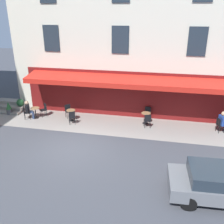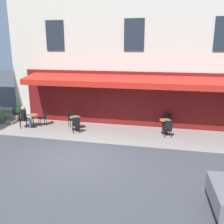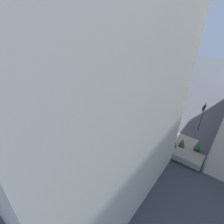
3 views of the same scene
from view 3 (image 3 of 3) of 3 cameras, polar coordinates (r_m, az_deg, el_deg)
The scene contains 23 objects.
ground_plane at distance 18.39m, azimuth 8.05°, elevation 1.77°, with size 70.00×70.00×0.00m, color #42444C.
sidewalk_cafe_terrace at distance 17.77m, azimuth -6.75°, elevation 0.85°, with size 20.50×3.20×0.01m, color gray.
cafe_building_facade at distance 13.01m, azimuth -32.27°, elevation 21.19°, with size 20.00×10.70×15.00m.
back_alley_steps at distance 12.70m, azimuth 23.17°, elevation -13.60°, with size 2.40×1.75×0.60m.
cafe_table_near_entrance at distance 14.92m, azimuth 5.64°, elevation -2.91°, with size 0.60×0.60×0.75m.
cafe_chair_black_under_awning at distance 15.43m, azimuth 5.98°, elevation -1.51°, with size 0.53×0.53×0.91m.
cafe_chair_black_corner_right at distance 14.36m, azimuth 5.88°, elevation -4.06°, with size 0.56×0.56×0.91m.
cafe_table_mid_terrace at distance 17.41m, azimuth -9.06°, elevation 1.85°, with size 0.60×0.60×0.75m.
cafe_chair_black_back_row at distance 17.85m, azimuth -7.98°, elevation 2.86°, with size 0.48×0.48×0.91m.
cafe_chair_black_corner_left at distance 17.06m, azimuth -10.75°, elevation 1.31°, with size 0.44×0.44×0.91m.
cafe_table_streetside at distance 21.21m, azimuth -18.22°, elevation 5.86°, with size 0.60×0.60×0.75m.
cafe_chair_black_by_window at distance 20.84m, azimuth -16.82°, elevation 5.83°, with size 0.51×0.51×0.91m.
cafe_chair_black_facing_street at distance 21.50m, azimuth -19.73°, elevation 6.07°, with size 0.54×0.54×0.91m.
cafe_table_far_end at distance 14.05m, azimuth 14.63°, elevation -6.09°, with size 0.60×0.60×0.75m.
cafe_chair_black_near_door at distance 14.09m, azimuth 17.22°, elevation -6.11°, with size 0.54×0.54×0.91m.
cafe_chair_black_kerbside at distance 13.80m, azimuth 12.21°, elevation -6.18°, with size 0.57×0.57×0.91m.
seated_patron_in_black at distance 13.98m, azimuth 16.43°, elevation -5.56°, with size 0.62×0.60×1.29m.
seated_companion_in_blue at distance 20.89m, azimuth -17.38°, elevation 6.31°, with size 0.66×0.66×1.35m.
no_parking_sign at distance 15.41m, azimuth 28.61°, elevation 0.03°, with size 0.17×0.57×2.60m.
potted_plant_entrance_left at distance 12.75m, azimuth 19.74°, elevation -11.12°, with size 0.55×0.55×0.88m.
potted_plant_under_sign at distance 13.51m, azimuth 27.23°, elevation -10.13°, with size 0.40×0.40×1.11m.
potted_plant_mid_terrace at distance 13.37m, azimuth 22.70°, elevation -9.91°, with size 0.39×0.39×0.93m.
parked_car_grey at distance 23.84m, azimuth -3.45°, elevation 10.39°, with size 4.40×2.05×1.33m.
Camera 3 is at (8.08, -14.22, 8.39)m, focal length 26.83 mm.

